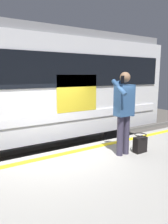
{
  "coord_description": "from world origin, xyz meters",
  "views": [
    {
      "loc": [
        2.0,
        4.34,
        2.73
      ],
      "look_at": [
        -0.56,
        0.3,
        1.88
      ],
      "focal_mm": 34.0,
      "sensor_mm": 36.0,
      "label": 1
    }
  ],
  "objects": [
    {
      "name": "handbag",
      "position": [
        -1.53,
        1.13,
        1.18
      ],
      "size": [
        0.3,
        0.28,
        0.43
      ],
      "color": "black",
      "rests_on": "platform"
    },
    {
      "name": "track_rail_near",
      "position": [
        0.0,
        -1.45,
        0.08
      ],
      "size": [
        16.39,
        0.08,
        0.16
      ],
      "primitive_type": "cube",
      "color": "slate",
      "rests_on": "ground"
    },
    {
      "name": "track_rail_far",
      "position": [
        0.0,
        -2.88,
        0.08
      ],
      "size": [
        16.39,
        0.08,
        0.16
      ],
      "primitive_type": "cube",
      "color": "slate",
      "rests_on": "ground"
    },
    {
      "name": "ground_plane",
      "position": [
        0.0,
        0.0,
        0.0
      ],
      "size": [
        24.49,
        24.49,
        0.0
      ],
      "primitive_type": "plane",
      "color": "#4C4742"
    },
    {
      "name": "platform",
      "position": [
        0.0,
        2.07,
        0.49
      ],
      "size": [
        12.61,
        4.14,
        0.98
      ],
      "primitive_type": "cube",
      "color": "gray",
      "rests_on": "ground"
    },
    {
      "name": "passenger",
      "position": [
        -1.11,
        1.02,
        2.05
      ],
      "size": [
        0.57,
        0.55,
        1.8
      ],
      "color": "#383347",
      "rests_on": "platform"
    },
    {
      "name": "safety_line",
      "position": [
        0.0,
        0.3,
        0.99
      ],
      "size": [
        12.35,
        0.16,
        0.01
      ],
      "primitive_type": "cube",
      "color": "yellow",
      "rests_on": "platform"
    }
  ]
}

